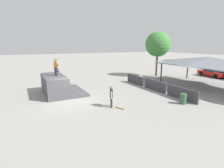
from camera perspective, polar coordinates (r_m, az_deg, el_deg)
ground_plane at (r=15.40m, az=-13.33°, el=-5.39°), size 160.00×160.00×0.00m
quarter_pipe_ramp at (r=17.72m, az=-17.30°, el=-0.55°), size 4.71×3.67×1.83m
skater_on_deck at (r=17.37m, az=-17.78°, el=5.68°), size 0.68×0.42×1.60m
skateboard_on_deck at (r=18.13m, az=-17.54°, el=3.22°), size 0.86×0.46×0.09m
bystander_walking at (r=13.36m, az=-0.23°, el=-3.57°), size 0.61×0.37×1.62m
skateboard_on_ground at (r=13.32m, az=2.75°, el=-7.69°), size 0.81×0.53×0.09m
barrier_fence at (r=18.83m, az=13.77°, el=-0.44°), size 10.33×0.12×1.05m
pavilion_shelter at (r=22.13m, az=29.02°, el=6.47°), size 10.88×5.77×3.42m
tree_far_back at (r=27.07m, az=14.72°, el=12.43°), size 3.64×3.64×6.58m
trash_bin at (r=15.26m, az=22.20°, el=-4.51°), size 0.52×0.52×0.85m
parked_car_red at (r=30.18m, az=29.91°, el=3.24°), size 4.47×2.32×1.27m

